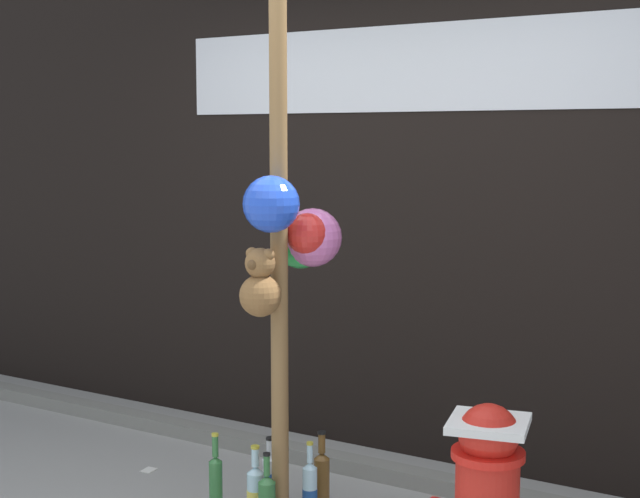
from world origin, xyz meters
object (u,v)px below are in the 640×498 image
(bottle_0, at_px, (322,479))
(bottle_1, at_px, (310,492))
(bottle_4, at_px, (270,479))
(memorial_post, at_px, (289,182))
(bottle_5, at_px, (256,494))
(bottle_3, at_px, (216,485))

(bottle_0, bearing_deg, bottle_1, -80.08)
(bottle_0, relative_size, bottle_4, 1.12)
(memorial_post, xyz_separation_m, bottle_5, (-0.14, -0.08, -1.40))
(bottle_0, height_order, bottle_1, bottle_0)
(memorial_post, distance_m, bottle_1, 1.39)
(memorial_post, relative_size, bottle_3, 7.31)
(bottle_4, bearing_deg, bottle_0, 22.30)
(bottle_0, relative_size, bottle_5, 1.05)
(bottle_4, distance_m, bottle_5, 0.19)
(memorial_post, xyz_separation_m, bottle_0, (0.04, 0.20, -1.38))
(memorial_post, bearing_deg, bottle_3, -158.23)
(bottle_4, height_order, bottle_5, bottle_5)
(bottle_0, relative_size, bottle_1, 1.01)
(bottle_0, distance_m, bottle_5, 0.33)
(bottle_1, xyz_separation_m, bottle_5, (-0.20, -0.13, -0.01))
(memorial_post, bearing_deg, bottle_0, 78.29)
(memorial_post, distance_m, bottle_4, 1.42)
(bottle_0, xyz_separation_m, bottle_5, (-0.18, -0.28, -0.01))
(bottle_1, height_order, bottle_3, bottle_3)
(bottle_3, bearing_deg, bottle_0, 42.49)
(bottle_1, height_order, bottle_4, bottle_1)
(bottle_1, distance_m, bottle_5, 0.24)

